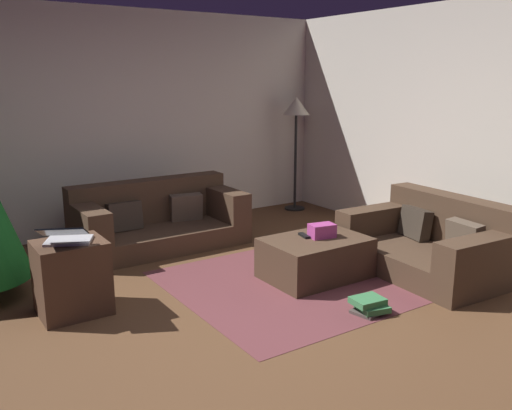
# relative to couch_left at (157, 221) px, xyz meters

# --- Properties ---
(ground_plane) EXTENTS (6.40, 6.40, 0.00)m
(ground_plane) POSITION_rel_couch_left_xyz_m (-0.38, -2.24, -0.28)
(ground_plane) COLOR brown
(rear_partition) EXTENTS (6.40, 0.12, 2.60)m
(rear_partition) POSITION_rel_couch_left_xyz_m (-0.38, 0.90, 1.02)
(rear_partition) COLOR silver
(rear_partition) RESTS_ON ground_plane
(corner_partition) EXTENTS (0.12, 6.40, 2.60)m
(corner_partition) POSITION_rel_couch_left_xyz_m (2.76, -2.24, 1.02)
(corner_partition) COLOR silver
(corner_partition) RESTS_ON ground_plane
(couch_left) EXTENTS (1.82, 0.86, 0.70)m
(couch_left) POSITION_rel_couch_left_xyz_m (0.00, 0.00, 0.00)
(couch_left) COLOR #473323
(couch_left) RESTS_ON ground_plane
(couch_right) EXTENTS (1.07, 1.56, 0.70)m
(couch_right) POSITION_rel_couch_left_xyz_m (1.87, -2.21, -0.01)
(couch_right) COLOR #473323
(couch_right) RESTS_ON ground_plane
(ottoman) EXTENTS (0.93, 0.65, 0.38)m
(ottoman) POSITION_rel_couch_left_xyz_m (0.81, -1.74, -0.09)
(ottoman) COLOR #473323
(ottoman) RESTS_ON ground_plane
(gift_box) EXTENTS (0.25, 0.19, 0.13)m
(gift_box) POSITION_rel_couch_left_xyz_m (0.88, -1.74, 0.16)
(gift_box) COLOR #B23F8C
(gift_box) RESTS_ON ottoman
(tv_remote) EXTENTS (0.08, 0.17, 0.02)m
(tv_remote) POSITION_rel_couch_left_xyz_m (0.76, -1.63, 0.11)
(tv_remote) COLOR black
(tv_remote) RESTS_ON ottoman
(side_table) EXTENTS (0.52, 0.44, 0.59)m
(side_table) POSITION_rel_couch_left_xyz_m (-1.28, -1.29, 0.01)
(side_table) COLOR #4C3323
(side_table) RESTS_ON ground_plane
(laptop) EXTENTS (0.48, 0.51, 0.19)m
(laptop) POSITION_rel_couch_left_xyz_m (-1.31, -1.34, 0.36)
(laptop) COLOR silver
(laptop) RESTS_ON side_table
(book_stack) EXTENTS (0.29, 0.28, 0.13)m
(book_stack) POSITION_rel_couch_left_xyz_m (0.66, -2.59, -0.22)
(book_stack) COLOR #4C423D
(book_stack) RESTS_ON ground_plane
(corner_lamp) EXTENTS (0.36, 0.36, 1.56)m
(corner_lamp) POSITION_rel_couch_left_xyz_m (2.29, 0.49, 1.05)
(corner_lamp) COLOR black
(corner_lamp) RESTS_ON ground_plane
(area_rug) EXTENTS (2.60, 2.00, 0.01)m
(area_rug) POSITION_rel_couch_left_xyz_m (0.81, -1.74, -0.27)
(area_rug) COLOR brown
(area_rug) RESTS_ON ground_plane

